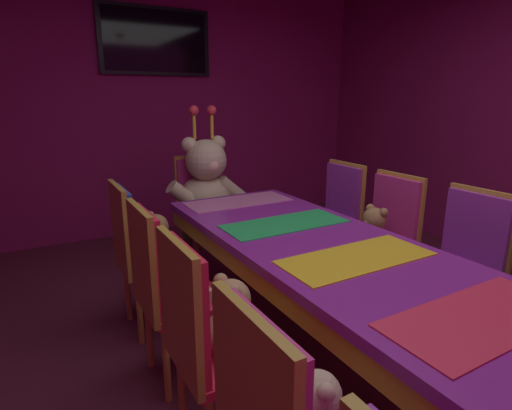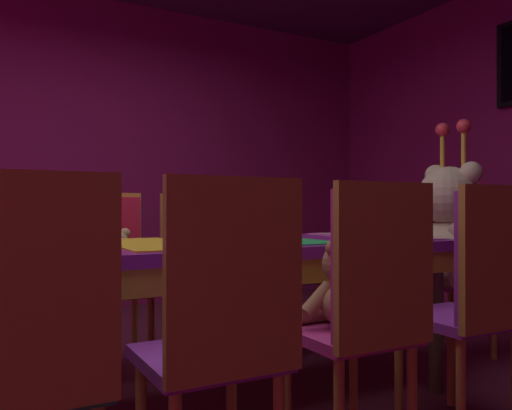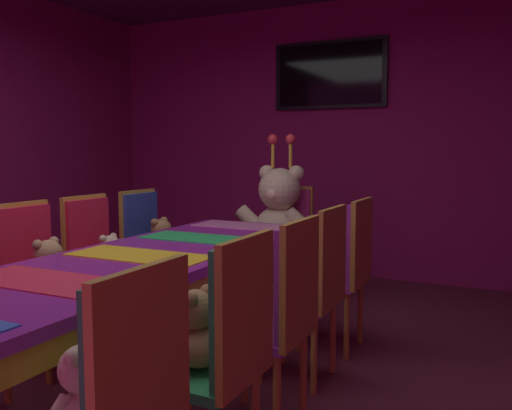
{
  "view_description": "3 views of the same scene",
  "coord_description": "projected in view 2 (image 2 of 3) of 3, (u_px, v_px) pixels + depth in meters",
  "views": [
    {
      "loc": [
        -1.31,
        -1.34,
        1.49
      ],
      "look_at": [
        0.02,
        1.01,
        0.77
      ],
      "focal_mm": 28.45,
      "sensor_mm": 36.0,
      "label": 1
    },
    {
      "loc": [
        2.17,
        -0.65,
        0.9
      ],
      "look_at": [
        -0.2,
        0.64,
        0.91
      ],
      "focal_mm": 36.17,
      "sensor_mm": 36.0,
      "label": 2
    },
    {
      "loc": [
        1.78,
        -2.27,
        1.29
      ],
      "look_at": [
        0.24,
        0.92,
        0.94
      ],
      "focal_mm": 38.31,
      "sensor_mm": 36.0,
      "label": 3
    }
  ],
  "objects": [
    {
      "name": "teddy_right_3",
      "position": [
        343.0,
        290.0,
        1.9
      ],
      "size": [
        0.27,
        0.34,
        0.32
      ],
      "rotation": [
        0.0,
        0.0,
        3.14
      ],
      "color": "#9E7247",
      "rests_on": "chair_right_3"
    },
    {
      "name": "teddy_left_2",
      "position": [
        115.0,
        263.0,
        2.8
      ],
      "size": [
        0.27,
        0.34,
        0.33
      ],
      "color": "tan",
      "rests_on": "chair_left_2"
    },
    {
      "name": "chair_right_3",
      "position": [
        370.0,
        296.0,
        1.77
      ],
      "size": [
        0.42,
        0.41,
        0.98
      ],
      "rotation": [
        0.0,
        0.0,
        3.14
      ],
      "color": "#CC338C",
      "rests_on": "ground_plane"
    },
    {
      "name": "teddy_left_3",
      "position": [
        205.0,
        262.0,
        3.06
      ],
      "size": [
        0.22,
        0.29,
        0.27
      ],
      "color": "beige",
      "rests_on": "chair_left_3"
    },
    {
      "name": "chair_left_3",
      "position": [
        196.0,
        256.0,
        3.19
      ],
      "size": [
        0.42,
        0.41,
        0.98
      ],
      "color": "red",
      "rests_on": "ground_plane"
    },
    {
      "name": "throne_chair",
      "position": [
        467.0,
        256.0,
        3.18
      ],
      "size": [
        0.41,
        0.42,
        0.98
      ],
      "rotation": [
        0.0,
        0.0,
        -1.57
      ],
      "color": "#CC338C",
      "rests_on": "ground_plane"
    },
    {
      "name": "chair_left_2",
      "position": [
        109.0,
        261.0,
        2.93
      ],
      "size": [
        0.42,
        0.41,
        0.98
      ],
      "color": "red",
      "rests_on": "ground_plane"
    },
    {
      "name": "teddy_left_4",
      "position": [
        287.0,
        254.0,
        3.32
      ],
      "size": [
        0.26,
        0.34,
        0.32
      ],
      "color": "#9E7247",
      "rests_on": "chair_left_4"
    },
    {
      "name": "chair_right_1",
      "position": [
        26.0,
        335.0,
        1.23
      ],
      "size": [
        0.42,
        0.41,
        0.98
      ],
      "rotation": [
        0.0,
        0.0,
        3.14
      ],
      "color": "#268C4C",
      "rests_on": "ground_plane"
    },
    {
      "name": "chair_right_4",
      "position": [
        481.0,
        285.0,
        2.02
      ],
      "size": [
        0.42,
        0.41,
        0.98
      ],
      "rotation": [
        0.0,
        0.0,
        3.14
      ],
      "color": "purple",
      "rests_on": "ground_plane"
    },
    {
      "name": "chair_left_4",
      "position": [
        276.0,
        253.0,
        3.45
      ],
      "size": [
        0.42,
        0.41,
        0.98
      ],
      "color": "#2D47B2",
      "rests_on": "ground_plane"
    },
    {
      "name": "wall_left",
      "position": [
        61.0,
        150.0,
        4.5
      ],
      "size": [
        0.12,
        6.4,
        2.8
      ],
      "primitive_type": "cube",
      "color": "#8C1959",
      "rests_on": "ground_plane"
    },
    {
      "name": "banquet_table",
      "position": [
        148.0,
        264.0,
        2.22
      ],
      "size": [
        0.9,
        2.93,
        0.75
      ],
      "color": "purple",
      "rests_on": "ground_plane"
    },
    {
      "name": "chair_right_2",
      "position": [
        224.0,
        314.0,
        1.47
      ],
      "size": [
        0.42,
        0.41,
        0.98
      ],
      "rotation": [
        0.0,
        0.0,
        3.14
      ],
      "color": "purple",
      "rests_on": "ground_plane"
    },
    {
      "name": "teddy_right_1",
      "position": [
        21.0,
        324.0,
        1.36
      ],
      "size": [
        0.26,
        0.33,
        0.31
      ],
      "rotation": [
        0.0,
        0.0,
        3.14
      ],
      "color": "#9E7247",
      "rests_on": "chair_right_1"
    },
    {
      "name": "king_teddy_bear",
      "position": [
        447.0,
        230.0,
        3.09
      ],
      "size": [
        0.75,
        0.58,
        0.96
      ],
      "rotation": [
        0.0,
        0.0,
        -1.57
      ],
      "color": "beige",
      "rests_on": "throne_chair"
    }
  ]
}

